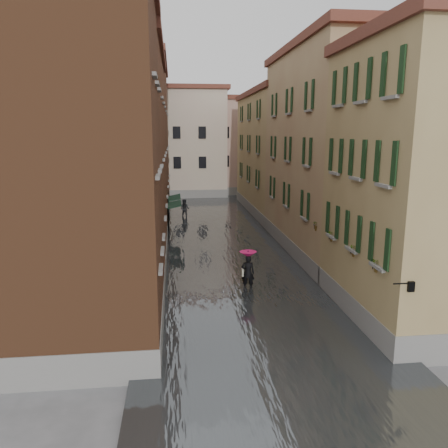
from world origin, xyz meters
TOP-DOWN VIEW (x-y plane):
  - ground at (0.00, 0.00)m, footprint 120.00×120.00m
  - floodwater at (0.00, 13.00)m, footprint 10.00×60.00m
  - building_left_near at (-7.00, -2.00)m, footprint 6.00×8.00m
  - building_left_mid at (-7.00, 9.00)m, footprint 6.00×14.00m
  - building_left_far at (-7.00, 24.00)m, footprint 6.00×16.00m
  - building_right_near at (7.00, -2.00)m, footprint 6.00×8.00m
  - building_right_mid at (7.00, 9.00)m, footprint 6.00×14.00m
  - building_right_far at (7.00, 24.00)m, footprint 6.00×16.00m
  - building_end_cream at (-3.00, 38.00)m, footprint 12.00×9.00m
  - building_end_pink at (6.00, 40.00)m, footprint 10.00×9.00m
  - awning_near at (-3.49, 14.63)m, footprint 1.09×2.83m
  - awning_far at (-3.49, 18.20)m, footprint 1.09×2.91m
  - wall_lantern at (4.33, -6.00)m, footprint 0.71×0.22m
  - window_planters at (4.12, -0.73)m, footprint 0.59×7.89m
  - pedestrian_main at (0.26, 2.20)m, footprint 0.90×0.90m
  - pedestrian_far at (-2.47, 21.87)m, footprint 1.05×0.92m

SIDE VIEW (x-z plane):
  - ground at x=0.00m, z-range 0.00..0.00m
  - floodwater at x=0.00m, z-range 0.00..0.20m
  - pedestrian_far at x=-2.47m, z-range 0.00..1.82m
  - pedestrian_main at x=0.26m, z-range 0.18..2.24m
  - awning_near at x=-3.49m, z-range 1.06..3.86m
  - awning_far at x=-3.49m, z-range 1.06..3.86m
  - wall_lantern at x=4.33m, z-range 2.83..3.18m
  - window_planters at x=4.12m, z-range 3.09..3.93m
  - building_right_near at x=7.00m, z-range 0.00..11.50m
  - building_right_far at x=7.00m, z-range 0.00..11.50m
  - building_end_pink at x=6.00m, z-range 0.00..12.00m
  - building_left_mid at x=-7.00m, z-range 0.00..12.50m
  - building_left_near at x=-7.00m, z-range 0.00..13.00m
  - building_right_mid at x=7.00m, z-range 0.00..13.00m
  - building_end_cream at x=-3.00m, z-range 0.00..13.00m
  - building_left_far at x=-7.00m, z-range 0.00..14.00m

